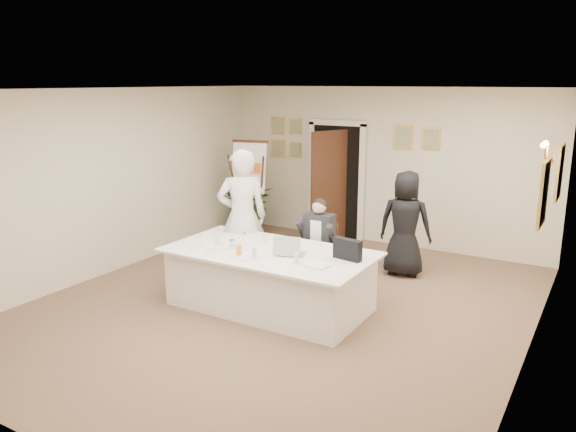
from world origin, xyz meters
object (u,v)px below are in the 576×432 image
(paper_stack, at_px, (316,265))
(oj_glass, at_px, (239,250))
(seated_man, at_px, (318,244))
(standing_man, at_px, (242,217))
(standing_woman, at_px, (405,224))
(laptop_bag, at_px, (347,249))
(potted_palm, at_px, (251,204))
(flip_chart, at_px, (252,196))
(steel_jug, at_px, (232,244))
(conference_table, at_px, (270,279))
(laptop, at_px, (292,244))

(paper_stack, relative_size, oj_glass, 2.26)
(paper_stack, bearing_deg, seated_man, 116.60)
(standing_man, relative_size, standing_woman, 1.22)
(seated_man, relative_size, laptop_bag, 3.58)
(seated_man, height_order, standing_man, standing_man)
(potted_palm, bearing_deg, standing_man, -58.14)
(standing_woman, height_order, oj_glass, standing_woman)
(seated_man, bearing_deg, flip_chart, 134.14)
(seated_man, bearing_deg, steel_jug, -132.53)
(conference_table, xyz_separation_m, laptop_bag, (1.01, 0.18, 0.51))
(paper_stack, height_order, oj_glass, oj_glass)
(steel_jug, bearing_deg, seated_man, 57.87)
(steel_jug, bearing_deg, flip_chart, 119.61)
(standing_woman, xyz_separation_m, oj_glass, (-1.29, -2.48, 0.03))
(standing_man, distance_m, laptop, 1.33)
(paper_stack, bearing_deg, laptop_bag, 64.80)
(standing_man, height_order, laptop_bag, standing_man)
(conference_table, height_order, standing_man, standing_man)
(seated_man, xyz_separation_m, standing_man, (-1.07, -0.32, 0.32))
(flip_chart, height_order, standing_woman, flip_chart)
(standing_man, height_order, steel_jug, standing_man)
(seated_man, relative_size, oj_glass, 10.16)
(flip_chart, distance_m, standing_woman, 3.08)
(laptop_bag, bearing_deg, steel_jug, -157.74)
(seated_man, xyz_separation_m, potted_palm, (-2.46, 1.91, -0.06))
(conference_table, xyz_separation_m, standing_woman, (1.07, 2.12, 0.41))
(conference_table, bearing_deg, laptop, 2.86)
(conference_table, bearing_deg, standing_man, 144.15)
(standing_man, relative_size, paper_stack, 6.71)
(laptop, height_order, oj_glass, laptop)
(flip_chart, xyz_separation_m, paper_stack, (2.80, -2.76, -0.06))
(laptop_bag, bearing_deg, paper_stack, -105.13)
(seated_man, bearing_deg, potted_palm, 131.75)
(seated_man, xyz_separation_m, flip_chart, (-2.19, 1.56, 0.19))
(paper_stack, bearing_deg, potted_palm, 134.51)
(standing_man, xyz_separation_m, paper_stack, (1.67, -0.88, -0.20))
(paper_stack, xyz_separation_m, steel_jug, (-1.29, 0.11, 0.04))
(standing_man, bearing_deg, conference_table, 103.30)
(potted_palm, relative_size, laptop, 3.34)
(flip_chart, xyz_separation_m, standing_man, (1.12, -1.88, 0.14))
(flip_chart, bearing_deg, steel_jug, -60.39)
(oj_glass, bearing_deg, steel_jug, 140.23)
(seated_man, distance_m, standing_woman, 1.47)
(standing_woman, height_order, potted_palm, standing_woman)
(standing_woman, bearing_deg, paper_stack, 75.93)
(paper_stack, bearing_deg, standing_man, 152.21)
(standing_man, bearing_deg, potted_palm, -99.00)
(conference_table, relative_size, paper_stack, 9.06)
(flip_chart, bearing_deg, standing_woman, -7.15)
(paper_stack, height_order, steel_jug, steel_jug)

